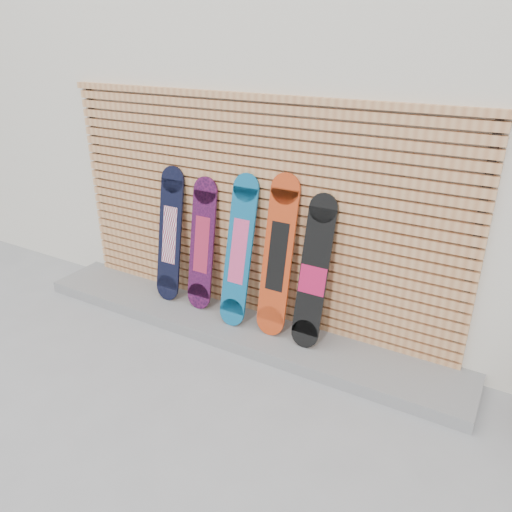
{
  "coord_description": "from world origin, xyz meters",
  "views": [
    {
      "loc": [
        2.17,
        -2.97,
        2.78
      ],
      "look_at": [
        0.03,
        0.75,
        0.85
      ],
      "focal_mm": 35.0,
      "sensor_mm": 36.0,
      "label": 1
    }
  ],
  "objects_px": {
    "snowboard_3": "(278,257)",
    "snowboard_4": "(314,274)",
    "snowboard_2": "(239,251)",
    "snowboard_1": "(202,245)",
    "snowboard_0": "(170,235)"
  },
  "relations": [
    {
      "from": "snowboard_0",
      "to": "snowboard_4",
      "type": "height_order",
      "value": "snowboard_0"
    },
    {
      "from": "snowboard_2",
      "to": "snowboard_3",
      "type": "xyz_separation_m",
      "value": [
        0.41,
        0.02,
        0.03
      ]
    },
    {
      "from": "snowboard_3",
      "to": "snowboard_0",
      "type": "bearing_deg",
      "value": 178.86
    },
    {
      "from": "snowboard_1",
      "to": "snowboard_2",
      "type": "distance_m",
      "value": 0.48
    },
    {
      "from": "snowboard_3",
      "to": "snowboard_4",
      "type": "xyz_separation_m",
      "value": [
        0.37,
        -0.02,
        -0.08
      ]
    },
    {
      "from": "snowboard_0",
      "to": "snowboard_3",
      "type": "relative_size",
      "value": 0.93
    },
    {
      "from": "snowboard_0",
      "to": "snowboard_4",
      "type": "xyz_separation_m",
      "value": [
        1.66,
        -0.04,
        -0.03
      ]
    },
    {
      "from": "snowboard_2",
      "to": "snowboard_4",
      "type": "xyz_separation_m",
      "value": [
        0.78,
        0.0,
        -0.05
      ]
    },
    {
      "from": "snowboard_1",
      "to": "snowboard_4",
      "type": "xyz_separation_m",
      "value": [
        1.26,
        -0.05,
        0.0
      ]
    },
    {
      "from": "snowboard_3",
      "to": "snowboard_4",
      "type": "distance_m",
      "value": 0.38
    },
    {
      "from": "snowboard_0",
      "to": "snowboard_2",
      "type": "relative_size",
      "value": 0.97
    },
    {
      "from": "snowboard_2",
      "to": "snowboard_4",
      "type": "distance_m",
      "value": 0.79
    },
    {
      "from": "snowboard_1",
      "to": "snowboard_2",
      "type": "height_order",
      "value": "snowboard_2"
    },
    {
      "from": "snowboard_4",
      "to": "snowboard_1",
      "type": "bearing_deg",
      "value": 177.74
    },
    {
      "from": "snowboard_0",
      "to": "snowboard_3",
      "type": "distance_m",
      "value": 1.29
    }
  ]
}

